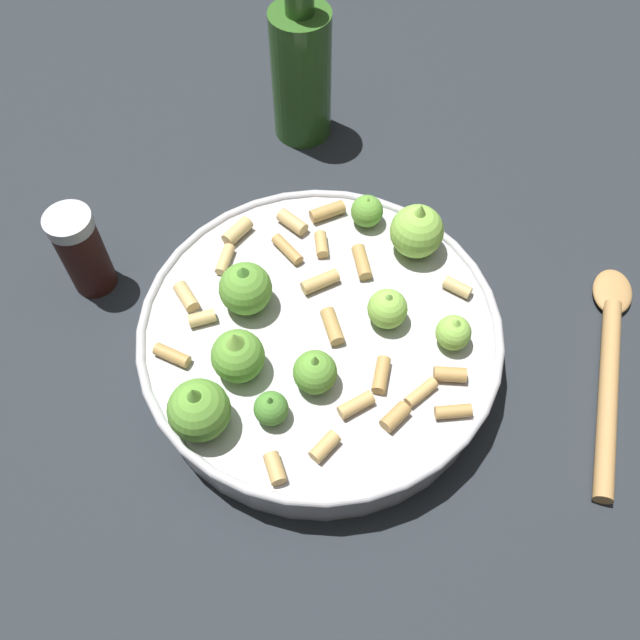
# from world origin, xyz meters

# --- Properties ---
(ground_plane) EXTENTS (2.40, 2.40, 0.00)m
(ground_plane) POSITION_xyz_m (0.00, 0.00, 0.00)
(ground_plane) COLOR #23282D
(cooking_pan) EXTENTS (0.30, 0.30, 0.10)m
(cooking_pan) POSITION_xyz_m (-0.00, 0.00, 0.03)
(cooking_pan) COLOR #B7B7BC
(cooking_pan) RESTS_ON ground
(pepper_shaker) EXTENTS (0.04, 0.04, 0.09)m
(pepper_shaker) POSITION_xyz_m (0.00, 0.23, 0.05)
(pepper_shaker) COLOR #33140F
(pepper_shaker) RESTS_ON ground
(olive_oil_bottle) EXTENTS (0.06, 0.06, 0.19)m
(olive_oil_bottle) POSITION_xyz_m (0.26, 0.12, 0.08)
(olive_oil_bottle) COLOR #336023
(olive_oil_bottle) RESTS_ON ground
(wooden_spoon) EXTENTS (0.23, 0.05, 0.02)m
(wooden_spoon) POSITION_xyz_m (0.08, -0.24, 0.01)
(wooden_spoon) COLOR #B2844C
(wooden_spoon) RESTS_ON ground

